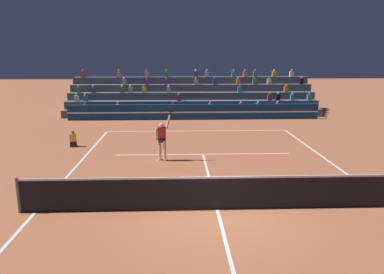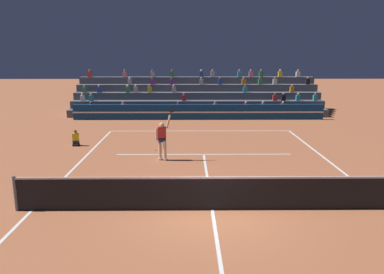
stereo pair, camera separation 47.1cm
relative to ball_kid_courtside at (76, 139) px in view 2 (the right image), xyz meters
name	(u,v)px [view 2 (the right image)]	position (x,y,z in m)	size (l,w,h in m)	color
ground_plane	(212,210)	(6.55, -8.19, -0.33)	(120.00, 120.00, 0.00)	#AD603D
court_lines	(212,210)	(6.55, -8.19, -0.33)	(11.10, 23.90, 0.01)	white
tennis_net	(212,193)	(6.55, -8.19, 0.21)	(12.00, 0.10, 1.10)	slate
sponsor_banner_wall	(198,112)	(6.55, 7.79, 0.22)	(18.00, 0.26, 1.10)	navy
bleacher_stand	(197,99)	(6.55, 11.60, 0.69)	(19.50, 4.75, 3.38)	#4C515B
ball_kid_courtside	(76,139)	(0.00, 0.00, 0.00)	(0.30, 0.36, 0.84)	black
tennis_player	(162,139)	(4.67, -2.71, 0.66)	(0.91, 0.34, 2.50)	beige
tennis_ball	(155,150)	(4.17, -1.02, -0.30)	(0.07, 0.07, 0.07)	#C6DB33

